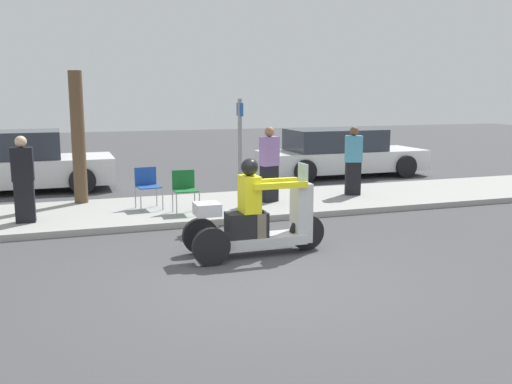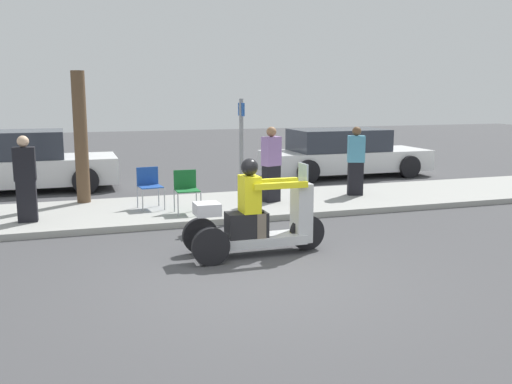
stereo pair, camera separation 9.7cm
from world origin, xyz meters
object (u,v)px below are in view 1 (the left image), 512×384
at_px(spectator_with_child, 353,162).
at_px(parked_car_lot_left, 14,163).
at_px(spectator_mid_group, 23,181).
at_px(spectator_far_back, 269,166).
at_px(motorcycle_trike, 257,220).
at_px(folding_chair_set_back, 147,183).
at_px(street_sign, 240,152).
at_px(parked_car_lot_right, 340,154).
at_px(tree_trunk, 78,138).
at_px(folding_chair_curbside, 185,187).

distance_m(spectator_with_child, parked_car_lot_left, 8.28).
relative_size(spectator_mid_group, parked_car_lot_left, 0.34).
relative_size(spectator_mid_group, spectator_far_back, 0.97).
distance_m(motorcycle_trike, spectator_with_child, 4.98).
xyz_separation_m(folding_chair_set_back, street_sign, (1.58, -1.22, 0.69)).
distance_m(motorcycle_trike, spectator_far_back, 3.66).
height_order(motorcycle_trike, spectator_far_back, spectator_far_back).
relative_size(spectator_mid_group, folding_chair_set_back, 1.90).
height_order(motorcycle_trike, parked_car_lot_right, motorcycle_trike).
relative_size(folding_chair_set_back, street_sign, 0.37).
relative_size(motorcycle_trike, parked_car_lot_left, 0.47).
bearing_deg(motorcycle_trike, tree_trunk, 117.71).
bearing_deg(spectator_mid_group, folding_chair_curbside, -1.97).
distance_m(spectator_mid_group, folding_chair_set_back, 2.35).
height_order(folding_chair_curbside, tree_trunk, tree_trunk).
height_order(motorcycle_trike, spectator_with_child, spectator_with_child).
xyz_separation_m(spectator_with_child, folding_chair_set_back, (-4.66, -0.01, -0.25)).
bearing_deg(spectator_with_child, parked_car_lot_right, 67.34).
bearing_deg(tree_trunk, folding_chair_set_back, -40.09).
height_order(spectator_with_child, street_sign, street_sign).
bearing_deg(parked_car_lot_left, spectator_mid_group, -83.97).
height_order(spectator_mid_group, tree_trunk, tree_trunk).
height_order(spectator_with_child, spectator_far_back, spectator_far_back).
relative_size(folding_chair_curbside, street_sign, 0.37).
height_order(spectator_mid_group, spectator_far_back, spectator_far_back).
bearing_deg(parked_car_lot_left, spectator_far_back, -36.34).
bearing_deg(motorcycle_trike, folding_chair_set_back, 108.01).
bearing_deg(street_sign, spectator_with_child, 21.77).
bearing_deg(folding_chair_set_back, tree_trunk, 139.91).
height_order(spectator_far_back, parked_car_lot_left, spectator_far_back).
relative_size(spectator_with_child, parked_car_lot_left, 0.34).
xyz_separation_m(spectator_mid_group, folding_chair_curbside, (2.89, -0.10, -0.25)).
distance_m(spectator_with_child, parked_car_lot_right, 3.80).
relative_size(spectator_with_child, folding_chair_set_back, 1.90).
height_order(spectator_mid_group, folding_chair_set_back, spectator_mid_group).
bearing_deg(folding_chair_set_back, parked_car_lot_left, 126.00).
height_order(motorcycle_trike, street_sign, street_sign).
relative_size(motorcycle_trike, tree_trunk, 0.79).
xyz_separation_m(spectator_mid_group, spectator_far_back, (4.84, 0.42, 0.02)).
height_order(folding_chair_set_back, parked_car_lot_right, parked_car_lot_right).
height_order(motorcycle_trike, tree_trunk, tree_trunk).
bearing_deg(spectator_with_child, parked_car_lot_left, 153.15).
height_order(spectator_with_child, tree_trunk, tree_trunk).
xyz_separation_m(motorcycle_trike, tree_trunk, (-2.38, 4.54, 0.97)).
bearing_deg(spectator_mid_group, spectator_far_back, 4.99).
height_order(spectator_mid_group, folding_chair_curbside, spectator_mid_group).
bearing_deg(tree_trunk, street_sign, -38.69).
relative_size(folding_chair_curbside, parked_car_lot_left, 0.18).
distance_m(spectator_far_back, folding_chair_curbside, 2.03).
bearing_deg(folding_chair_set_back, spectator_mid_group, -166.02).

